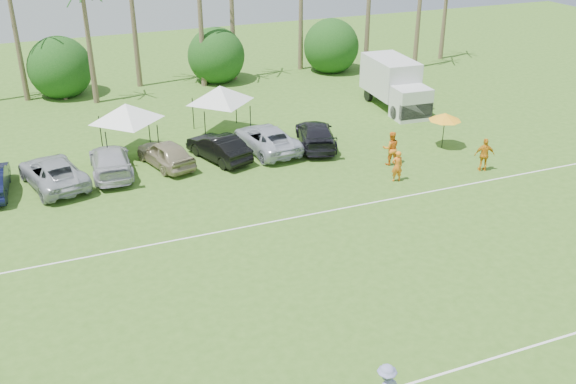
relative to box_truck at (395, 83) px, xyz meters
name	(u,v)px	position (x,y,z in m)	size (l,w,h in m)	color
field_lines	(290,296)	(-15.81, -18.98, -1.82)	(80.00, 12.10, 0.01)	white
bush_tree_1	(61,73)	(-21.81, 12.02, -0.03)	(4.00, 4.00, 4.00)	brown
bush_tree_2	(215,58)	(-9.81, 12.02, -0.03)	(4.00, 4.00, 4.00)	brown
bush_tree_3	(326,47)	(0.19, 12.02, -0.03)	(4.00, 4.00, 4.00)	brown
sideline_player_a	(397,166)	(-6.38, -11.10, -0.96)	(0.64, 0.42, 1.74)	orange
sideline_player_b	(391,148)	(-5.52, -8.97, -0.83)	(0.97, 0.75, 1.99)	orange
sideline_player_c	(484,155)	(-1.12, -11.71, -0.87)	(1.12, 0.47, 1.91)	orange
box_truck	(395,83)	(0.00, 0.00, 0.00)	(2.91, 6.77, 3.42)	silver
canopy_tent_left	(125,104)	(-19.09, -1.68, 1.28)	(4.48, 4.48, 3.63)	black
canopy_tent_right	(220,86)	(-13.00, -0.35, 1.32)	(4.54, 4.54, 3.68)	black
market_umbrella	(445,117)	(-1.21, -7.86, 0.15)	(1.98, 1.98, 2.20)	black
parked_car_2	(53,172)	(-23.64, -4.74, -1.07)	(2.53, 5.48, 1.52)	#A4A8AE
parked_car_3	(111,161)	(-20.58, -4.30, -1.07)	(2.13, 5.25, 1.52)	#B9B9C1
parked_car_4	(166,153)	(-17.51, -4.33, -1.07)	(1.80, 4.47, 1.52)	tan
parked_car_5	(219,147)	(-14.44, -4.58, -1.07)	(1.61, 4.62, 1.52)	black
parked_car_6	(266,139)	(-11.37, -4.31, -1.07)	(2.53, 5.48, 1.52)	#B3B7C4
parked_car_7	(316,134)	(-8.30, -4.74, -1.07)	(2.13, 5.25, 1.52)	black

